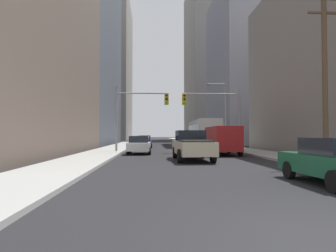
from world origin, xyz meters
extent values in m
plane|color=black|center=(0.00, 0.00, 0.00)|extent=(400.00, 400.00, 0.00)
cube|color=#9E9E99|center=(-6.68, 50.00, 0.07)|extent=(3.25, 160.00, 0.15)
cube|color=#9E9E99|center=(6.68, 50.00, 0.07)|extent=(3.25, 160.00, 0.15)
cube|color=silver|center=(4.04, 32.60, 1.95)|extent=(2.73, 11.55, 2.90)
cube|color=black|center=(2.78, 32.60, 2.47)|extent=(0.24, 10.58, 0.80)
cube|color=red|center=(2.78, 32.60, 1.37)|extent=(0.23, 10.58, 0.28)
cylinder|color=black|center=(2.87, 36.63, 0.50)|extent=(0.32, 1.00, 1.00)
cylinder|color=black|center=(5.22, 36.63, 0.50)|extent=(0.32, 1.00, 1.00)
cylinder|color=black|center=(2.87, 29.38, 0.50)|extent=(0.32, 1.00, 1.00)
cylinder|color=black|center=(5.22, 29.38, 0.50)|extent=(0.32, 1.00, 1.00)
cube|color=#C6B793|center=(0.08, 14.41, 0.80)|extent=(2.17, 5.46, 0.80)
cube|color=black|center=(0.08, 15.38, 1.55)|extent=(1.85, 1.85, 0.70)
cube|color=black|center=(0.08, 13.06, 1.25)|extent=(1.83, 2.43, 0.10)
cylinder|color=black|center=(-0.88, 16.13, 0.40)|extent=(0.28, 0.80, 0.80)
cylinder|color=black|center=(1.04, 16.13, 0.40)|extent=(0.28, 0.80, 0.80)
cylinder|color=black|center=(-0.88, 12.68, 0.40)|extent=(0.28, 0.80, 0.80)
cylinder|color=black|center=(1.04, 12.68, 0.40)|extent=(0.28, 0.80, 0.80)
cube|color=maroon|center=(3.25, 19.45, 1.31)|extent=(2.12, 5.24, 1.90)
cube|color=black|center=(3.25, 22.06, 1.73)|extent=(1.76, 0.06, 0.60)
cylinder|color=black|center=(2.29, 21.12, 0.36)|extent=(0.24, 0.72, 0.72)
cylinder|color=black|center=(4.21, 21.12, 0.36)|extent=(0.24, 0.72, 0.72)
cylinder|color=black|center=(2.29, 17.79, 0.36)|extent=(0.24, 0.72, 0.72)
cylinder|color=black|center=(4.21, 17.79, 0.36)|extent=(0.24, 0.72, 0.72)
cube|color=#195938|center=(3.39, 5.13, 0.65)|extent=(1.93, 4.25, 0.65)
cylinder|color=black|center=(2.53, 6.47, 0.32)|extent=(0.22, 0.64, 0.64)
cylinder|color=black|center=(4.25, 6.47, 0.32)|extent=(0.22, 0.64, 0.64)
cylinder|color=black|center=(2.53, 3.79, 0.32)|extent=(0.22, 0.64, 0.64)
cube|color=white|center=(-3.51, 20.85, 0.65)|extent=(1.91, 4.25, 0.65)
cube|color=black|center=(-3.51, 20.70, 1.25)|extent=(1.64, 1.94, 0.55)
cylinder|color=black|center=(-4.38, 22.19, 0.32)|extent=(0.22, 0.64, 0.64)
cylinder|color=black|center=(-2.65, 22.19, 0.32)|extent=(0.22, 0.64, 0.64)
cylinder|color=black|center=(-4.38, 19.50, 0.32)|extent=(0.22, 0.64, 0.64)
cylinder|color=black|center=(-2.65, 19.50, 0.32)|extent=(0.22, 0.64, 0.64)
cube|color=navy|center=(-3.38, 32.71, 0.65)|extent=(1.96, 4.27, 0.65)
cube|color=black|center=(-3.38, 32.56, 1.25)|extent=(1.66, 1.96, 0.55)
cylinder|color=black|center=(-4.24, 34.06, 0.32)|extent=(0.22, 0.64, 0.64)
cylinder|color=black|center=(-2.52, 34.06, 0.32)|extent=(0.22, 0.64, 0.64)
cylinder|color=black|center=(-4.24, 31.37, 0.32)|extent=(0.22, 0.64, 0.64)
cylinder|color=black|center=(-2.52, 31.37, 0.32)|extent=(0.22, 0.64, 0.64)
cube|color=maroon|center=(3.49, 41.20, 0.65)|extent=(1.92, 4.25, 0.65)
cube|color=black|center=(3.49, 41.05, 1.25)|extent=(1.64, 1.95, 0.55)
cylinder|color=black|center=(2.62, 42.55, 0.32)|extent=(0.22, 0.64, 0.64)
cylinder|color=black|center=(4.35, 42.55, 0.32)|extent=(0.22, 0.64, 0.64)
cylinder|color=black|center=(2.62, 39.86, 0.32)|extent=(0.22, 0.64, 0.64)
cylinder|color=black|center=(4.35, 39.86, 0.32)|extent=(0.22, 0.64, 0.64)
cube|color=black|center=(-3.44, 44.27, 0.65)|extent=(1.85, 4.22, 0.65)
cube|color=black|center=(-3.44, 44.12, 1.25)|extent=(1.61, 1.92, 0.55)
cylinder|color=black|center=(-4.31, 45.61, 0.32)|extent=(0.22, 0.64, 0.64)
cylinder|color=black|center=(-2.58, 45.61, 0.32)|extent=(0.22, 0.64, 0.64)
cylinder|color=black|center=(-4.31, 42.93, 0.32)|extent=(0.22, 0.64, 0.64)
cylinder|color=black|center=(-2.58, 42.93, 0.32)|extent=(0.22, 0.64, 0.64)
cylinder|color=gray|center=(-5.66, 22.66, 3.00)|extent=(0.18, 0.18, 6.00)
cylinder|color=gray|center=(-3.39, 22.66, 5.40)|extent=(4.53, 0.12, 0.12)
cube|color=gold|center=(-1.12, 22.66, 4.88)|extent=(0.38, 0.30, 1.05)
sphere|color=black|center=(-1.12, 22.49, 5.21)|extent=(0.24, 0.24, 0.24)
sphere|color=black|center=(-1.12, 22.49, 4.88)|extent=(0.24, 0.24, 0.24)
sphere|color=#19D833|center=(-1.12, 22.49, 4.54)|extent=(0.24, 0.24, 0.24)
cylinder|color=gray|center=(5.66, 22.66, 3.00)|extent=(0.18, 0.18, 6.00)
cylinder|color=gray|center=(3.08, 22.66, 5.40)|extent=(5.15, 0.12, 0.12)
cube|color=gold|center=(0.51, 22.66, 4.88)|extent=(0.38, 0.30, 1.05)
sphere|color=black|center=(0.51, 22.49, 5.21)|extent=(0.24, 0.24, 0.24)
sphere|color=black|center=(0.51, 22.49, 4.88)|extent=(0.24, 0.24, 0.24)
sphere|color=#19D833|center=(0.51, 22.49, 4.54)|extent=(0.24, 0.24, 0.24)
cylinder|color=brown|center=(7.01, 11.46, 4.88)|extent=(0.28, 0.28, 9.76)
cube|color=brown|center=(7.01, 11.46, 8.36)|extent=(1.80, 0.12, 0.12)
cylinder|color=gray|center=(5.76, 28.07, 3.75)|extent=(0.16, 0.16, 7.50)
cylinder|color=gray|center=(4.82, 28.07, 7.30)|extent=(1.87, 0.10, 0.10)
ellipsoid|color=#4C4C51|center=(3.89, 28.07, 7.20)|extent=(0.56, 0.32, 0.20)
cube|color=#4C515B|center=(-19.85, 49.03, 16.67)|extent=(20.81, 28.80, 33.34)
cube|color=gray|center=(-21.38, 92.51, 22.57)|extent=(23.57, 28.09, 45.13)
cube|color=#93939E|center=(20.07, 47.68, 13.66)|extent=(21.96, 18.22, 27.31)
cube|color=gray|center=(20.61, 86.41, 24.58)|extent=(22.86, 26.48, 49.17)
camera|label=1|loc=(-2.53, -4.03, 1.61)|focal=31.36mm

